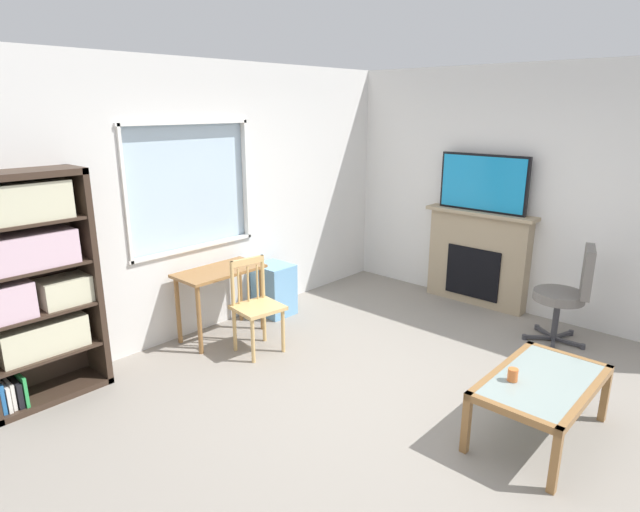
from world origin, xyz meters
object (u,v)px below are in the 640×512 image
fireplace (477,258)px  office_chair (569,290)px  sippy_cup (513,375)px  wooden_chair (256,305)px  plastic_drawer_unit (274,289)px  coffee_table (542,387)px  tv (483,183)px  desk_under_window (220,281)px  bookshelf (31,280)px

fireplace → office_chair: (-0.43, -1.18, -0.01)m
fireplace → sippy_cup: 2.73m
wooden_chair → office_chair: (2.18, -2.13, 0.09)m
plastic_drawer_unit → coffee_table: size_ratio=0.53×
plastic_drawer_unit → coffee_table: 3.10m
fireplace → office_chair: 1.25m
tv → coffee_table: 2.86m
desk_under_window → coffee_table: bearing=-81.1°
desk_under_window → office_chair: 3.44m
fireplace → tv: bearing=180.0°
coffee_table → sippy_cup: size_ratio=12.12×
office_chair → coffee_table: 1.78m
bookshelf → plastic_drawer_unit: size_ratio=3.16×
wooden_chair → plastic_drawer_unit: wooden_chair is taller
sippy_cup → wooden_chair: bearing=96.8°
office_chair → coffee_table: office_chair is taller
sippy_cup → tv: bearing=31.7°
desk_under_window → wooden_chair: size_ratio=0.98×
bookshelf → tv: bearing=-20.1°
desk_under_window → office_chair: bearing=-50.2°
wooden_chair → coffee_table: bearing=-79.8°
bookshelf → tv: size_ratio=1.77×
tv → wooden_chair: bearing=159.9°
plastic_drawer_unit → tv: bearing=-39.4°
bookshelf → sippy_cup: size_ratio=20.34×
plastic_drawer_unit → office_chair: (1.43, -2.69, 0.27)m
desk_under_window → plastic_drawer_unit: (0.77, 0.05, -0.30)m
wooden_chair → office_chair: office_chair is taller
wooden_chair → fireplace: (2.61, -0.95, 0.10)m
bookshelf → fireplace: (4.31, -1.57, -0.43)m
desk_under_window → office_chair: size_ratio=0.88×
wooden_chair → sippy_cup: size_ratio=10.00×
wooden_chair → tv: (2.59, -0.95, 0.98)m
plastic_drawer_unit → coffee_table: plastic_drawer_unit is taller
bookshelf → sippy_cup: bearing=-56.4°
desk_under_window → fireplace: fireplace is taller
office_chair → tv: bearing=70.8°
bookshelf → desk_under_window: bearing=-3.6°
plastic_drawer_unit → tv: (1.84, -1.51, 1.15)m
coffee_table → sippy_cup: 0.25m
plastic_drawer_unit → bookshelf: bearing=178.7°
fireplace → wooden_chair: bearing=160.0°
wooden_chair → fireplace: size_ratio=0.70×
fireplace → sippy_cup: fireplace is taller
office_chair → coffee_table: bearing=-167.0°
tv → coffee_table: (-2.14, -1.57, -1.06)m
bookshelf → sippy_cup: bookshelf is taller
fireplace → coffee_table: size_ratio=1.19×
plastic_drawer_unit → office_chair: 3.06m
plastic_drawer_unit → sippy_cup: plastic_drawer_unit is taller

